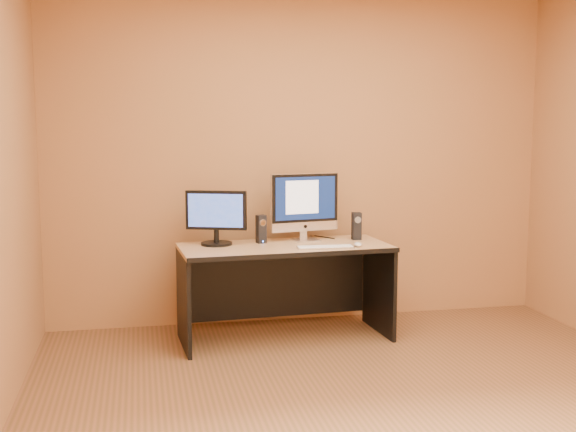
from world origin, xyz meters
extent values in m
plane|color=brown|center=(0.00, 0.00, 0.00)|extent=(4.00, 4.00, 0.00)
cube|color=#BBBBC0|center=(0.01, 1.29, 0.71)|extent=(0.41, 0.12, 0.02)
ellipsoid|color=silver|center=(0.25, 1.31, 0.71)|extent=(0.06, 0.10, 0.03)
cylinder|color=black|center=(0.12, 1.75, 0.70)|extent=(0.12, 0.18, 0.01)
cylinder|color=black|center=(0.02, 1.76, 0.70)|extent=(0.04, 0.17, 0.01)
camera|label=1|loc=(-1.27, -3.58, 1.58)|focal=45.00mm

